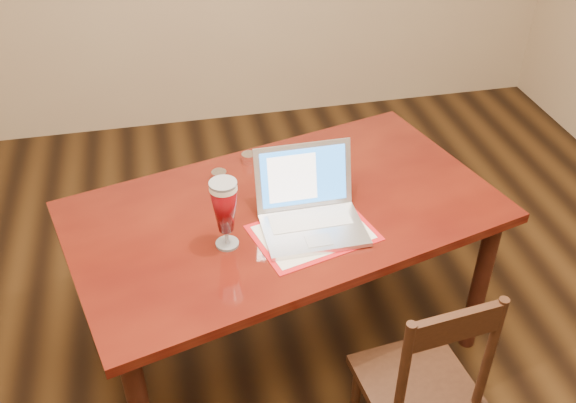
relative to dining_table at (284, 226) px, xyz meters
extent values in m
cube|color=#50140A|center=(0.00, 0.01, 0.06)|extent=(1.77, 1.28, 0.04)
cylinder|color=black|center=(0.79, -0.17, -0.31)|extent=(0.07, 0.07, 0.71)
cylinder|color=black|center=(-0.78, 0.18, -0.31)|extent=(0.07, 0.07, 0.71)
cylinder|color=black|center=(0.60, 0.55, -0.31)|extent=(0.07, 0.07, 0.71)
cube|color=#B31015|center=(0.07, -0.16, 0.08)|extent=(0.48, 0.40, 0.00)
cube|color=beige|center=(0.07, -0.16, 0.08)|extent=(0.43, 0.35, 0.00)
cube|color=silver|center=(0.07, -0.16, 0.09)|extent=(0.36, 0.25, 0.02)
cube|color=silver|center=(0.07, -0.11, 0.10)|extent=(0.30, 0.12, 0.00)
cube|color=#BBBBC0|center=(0.07, -0.23, 0.10)|extent=(0.09, 0.07, 0.00)
cube|color=silver|center=(0.07, 0.00, 0.22)|extent=(0.36, 0.08, 0.24)
cube|color=blue|center=(0.07, -0.01, 0.22)|extent=(0.32, 0.06, 0.20)
cube|color=white|center=(0.03, -0.01, 0.22)|extent=(0.18, 0.05, 0.17)
cylinder|color=silver|center=(-0.24, -0.16, 0.09)|extent=(0.08, 0.08, 0.01)
cylinder|color=silver|center=(-0.24, -0.16, 0.12)|extent=(0.01, 0.01, 0.06)
cylinder|color=silver|center=(-0.24, -0.16, 0.33)|extent=(0.09, 0.09, 0.02)
cylinder|color=silver|center=(-0.24, -0.16, 0.34)|extent=(0.09, 0.09, 0.01)
cylinder|color=white|center=(-0.21, 0.25, 0.10)|extent=(0.06, 0.06, 0.04)
cylinder|color=white|center=(-0.08, 0.35, 0.10)|extent=(0.06, 0.06, 0.04)
cube|color=black|center=(0.34, -0.60, -0.29)|extent=(0.41, 0.39, 0.04)
cylinder|color=black|center=(0.17, -0.47, -0.49)|extent=(0.04, 0.04, 0.36)
cylinder|color=black|center=(0.47, -0.44, -0.49)|extent=(0.04, 0.04, 0.36)
cylinder|color=black|center=(0.20, -0.75, -0.03)|extent=(0.03, 0.03, 0.48)
cylinder|color=black|center=(0.50, -0.72, -0.03)|extent=(0.03, 0.03, 0.48)
cube|color=black|center=(0.35, -0.74, 0.14)|extent=(0.30, 0.06, 0.11)
camera|label=1|loc=(-0.40, -1.88, 1.54)|focal=40.00mm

